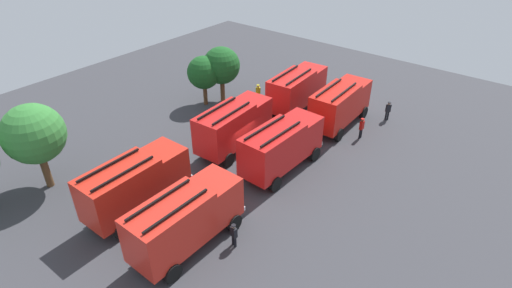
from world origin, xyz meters
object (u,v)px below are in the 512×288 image
(fire_truck_2, at_px, (340,103))
(fire_truck_4, at_px, (234,124))
(fire_truck_5, at_px, (297,88))
(firefighter_0, at_px, (258,93))
(firefighter_4, at_px, (388,110))
(tree_1, at_px, (34,134))
(tree_3, at_px, (221,66))
(firefighter_1, at_px, (362,127))
(firefighter_3, at_px, (249,152))
(fire_truck_3, at_px, (135,183))
(traffic_cone_0, at_px, (301,128))
(tree_2, at_px, (204,73))
(firefighter_2, at_px, (234,234))
(fire_truck_1, at_px, (282,145))
(fire_truck_0, at_px, (186,218))

(fire_truck_2, bearing_deg, fire_truck_4, 148.74)
(fire_truck_5, bearing_deg, firefighter_0, 103.12)
(firefighter_4, height_order, tree_1, tree_1)
(tree_1, distance_m, tree_3, 17.53)
(firefighter_1, bearing_deg, fire_truck_4, 50.26)
(firefighter_3, bearing_deg, tree_1, 123.80)
(fire_truck_4, xyz_separation_m, tree_3, (5.75, 6.51, 1.50))
(fire_truck_4, distance_m, tree_3, 8.81)
(fire_truck_2, bearing_deg, firefighter_0, 93.47)
(firefighter_3, xyz_separation_m, tree_3, (6.65, 8.76, 2.64))
(fire_truck_2, distance_m, fire_truck_3, 18.44)
(tree_3, bearing_deg, fire_truck_2, -76.63)
(fire_truck_4, relative_size, tree_1, 1.18)
(tree_1, relative_size, traffic_cone_0, 8.94)
(firefighter_4, height_order, tree_2, tree_2)
(fire_truck_3, distance_m, firefighter_4, 22.83)
(fire_truck_4, distance_m, traffic_cone_0, 6.42)
(firefighter_1, xyz_separation_m, firefighter_3, (-8.63, 4.95, -0.01))
(fire_truck_3, xyz_separation_m, firefighter_1, (17.16, -7.14, -1.13))
(firefighter_1, bearing_deg, tree_3, 11.48)
(tree_1, bearing_deg, firefighter_2, -74.87)
(fire_truck_4, distance_m, fire_truck_5, 8.74)
(fire_truck_2, bearing_deg, firefighter_3, 163.19)
(fire_truck_2, xyz_separation_m, firefighter_2, (-16.42, -2.26, -1.26))
(firefighter_4, relative_size, tree_2, 0.37)
(fire_truck_4, distance_m, tree_2, 8.54)
(fire_truck_1, xyz_separation_m, firefighter_1, (7.84, -2.55, -1.13))
(fire_truck_3, bearing_deg, firefighter_4, -20.37)
(traffic_cone_0, bearing_deg, fire_truck_1, -161.31)
(firefighter_1, bearing_deg, fire_truck_2, -12.09)
(fire_truck_3, distance_m, traffic_cone_0, 15.29)
(firefighter_1, height_order, traffic_cone_0, firefighter_1)
(fire_truck_2, bearing_deg, fire_truck_3, 163.41)
(fire_truck_3, bearing_deg, fire_truck_2, -15.55)
(fire_truck_4, distance_m, firefighter_4, 14.34)
(fire_truck_1, distance_m, fire_truck_3, 10.39)
(tree_2, bearing_deg, fire_truck_3, -151.47)
(fire_truck_0, bearing_deg, fire_truck_2, 0.93)
(traffic_cone_0, bearing_deg, fire_truck_5, 39.56)
(fire_truck_2, distance_m, tree_1, 23.38)
(fire_truck_2, relative_size, firefighter_2, 4.54)
(fire_truck_4, relative_size, traffic_cone_0, 10.52)
(firefighter_3, xyz_separation_m, traffic_cone_0, (6.42, -0.50, -0.66))
(tree_3, relative_size, traffic_cone_0, 7.79)
(fire_truck_0, xyz_separation_m, fire_truck_3, (0.24, 4.83, 0.00))
(firefighter_2, height_order, traffic_cone_0, firefighter_2)
(fire_truck_2, bearing_deg, tree_2, 107.17)
(fire_truck_2, bearing_deg, firefighter_2, -174.17)
(fire_truck_4, height_order, firefighter_0, fire_truck_4)
(fire_truck_0, bearing_deg, fire_truck_1, 1.78)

